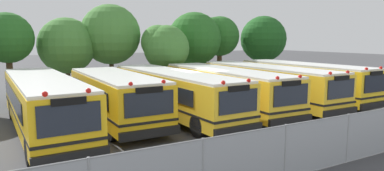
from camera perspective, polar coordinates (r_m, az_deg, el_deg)
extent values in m
plane|color=#424244|center=(20.15, 1.20, -4.42)|extent=(160.00, 160.00, 0.00)
cube|color=yellow|center=(17.03, -23.38, -2.59)|extent=(2.73, 11.22, 2.07)
cube|color=white|center=(16.88, -23.58, 1.07)|extent=(2.67, 11.00, 0.12)
cube|color=black|center=(11.82, -19.23, -11.10)|extent=(2.45, 0.23, 0.36)
cube|color=black|center=(11.54, -19.56, -5.23)|extent=(1.96, 0.12, 0.99)
cube|color=black|center=(17.47, -19.63, -1.05)|extent=(0.30, 8.70, 0.75)
cube|color=black|center=(17.16, -27.61, -1.65)|extent=(0.30, 8.70, 0.75)
cube|color=black|center=(17.10, -23.31, -3.96)|extent=(2.75, 11.33, 0.10)
sphere|color=red|center=(11.69, -16.76, -0.84)|extent=(0.18, 0.18, 0.18)
sphere|color=red|center=(11.44, -23.15, -1.32)|extent=(0.18, 0.18, 0.18)
cube|color=black|center=(11.42, -19.68, -2.49)|extent=(1.08, 0.11, 0.24)
cylinder|color=black|center=(13.42, -16.11, -8.82)|extent=(0.31, 1.01, 1.00)
cylinder|color=black|center=(13.07, -25.21, -9.73)|extent=(0.31, 1.01, 1.00)
cylinder|color=black|center=(21.01, -21.85, -3.09)|extent=(0.31, 1.01, 1.00)
cylinder|color=black|center=(20.79, -27.60, -3.53)|extent=(0.31, 1.01, 1.00)
cube|color=yellow|center=(17.93, -12.60, -1.72)|extent=(2.54, 9.01, 2.02)
cube|color=white|center=(17.79, -12.70, 1.68)|extent=(2.49, 8.83, 0.12)
cube|color=black|center=(13.90, -6.87, -7.86)|extent=(2.58, 0.16, 0.36)
cube|color=black|center=(13.67, -7.04, -2.99)|extent=(2.08, 0.06, 0.97)
cube|color=black|center=(18.57, -9.11, -0.30)|extent=(0.05, 7.02, 0.73)
cube|color=black|center=(17.85, -16.86, -0.87)|extent=(0.05, 7.02, 0.73)
cube|color=black|center=(18.00, -12.56, -2.99)|extent=(2.57, 9.10, 0.10)
sphere|color=red|center=(13.98, -4.73, 0.62)|extent=(0.18, 0.18, 0.18)
sphere|color=red|center=(13.46, -10.11, 0.24)|extent=(0.18, 0.18, 0.18)
cube|color=black|center=(13.57, -7.06, -0.74)|extent=(1.14, 0.08, 0.24)
cylinder|color=black|center=(15.65, -5.15, -6.17)|extent=(0.28, 1.00, 1.00)
cylinder|color=black|center=(14.89, -13.12, -7.07)|extent=(0.28, 1.00, 1.00)
cylinder|color=black|center=(20.95, -11.76, -2.72)|extent=(0.28, 1.00, 1.00)
cylinder|color=black|center=(20.39, -17.80, -3.22)|extent=(0.28, 1.00, 1.00)
cube|color=yellow|center=(18.98, -3.20, -1.04)|extent=(2.72, 11.46, 2.01)
cube|color=white|center=(18.85, -3.23, 2.16)|extent=(2.66, 11.23, 0.12)
cube|color=black|center=(14.42, 7.74, -7.29)|extent=(2.44, 0.23, 0.36)
cube|color=black|center=(14.20, 7.70, -2.63)|extent=(1.96, 0.12, 0.96)
cube|color=black|center=(19.79, -0.51, 0.27)|extent=(0.29, 8.88, 0.72)
cube|color=black|center=(18.67, -6.94, -0.24)|extent=(0.29, 8.88, 0.72)
cube|color=black|center=(19.05, -3.19, -2.23)|extent=(2.74, 11.57, 0.10)
sphere|color=red|center=(14.62, 9.35, 0.81)|extent=(0.18, 0.18, 0.18)
sphere|color=red|center=(13.81, 5.19, 0.48)|extent=(0.18, 0.18, 0.18)
cube|color=black|center=(14.10, 7.77, -0.48)|extent=(1.08, 0.11, 0.24)
cylinder|color=black|center=(16.18, 7.38, -5.73)|extent=(0.31, 1.01, 1.00)
cylinder|color=black|center=(14.99, 1.01, -6.76)|extent=(0.31, 1.01, 1.00)
cylinder|color=black|center=(23.02, -5.42, -1.64)|extent=(0.31, 1.01, 1.00)
cylinder|color=black|center=(22.20, -10.34, -2.09)|extent=(0.31, 1.01, 1.00)
cube|color=yellow|center=(20.62, 5.37, -0.36)|extent=(2.79, 11.01, 2.00)
cube|color=white|center=(20.49, 5.40, 2.58)|extent=(2.73, 10.79, 0.12)
cube|color=black|center=(16.50, 16.01, -5.60)|extent=(2.54, 0.23, 0.36)
cube|color=black|center=(16.31, 16.05, -1.52)|extent=(2.04, 0.12, 0.96)
cube|color=black|center=(21.53, 7.75, 0.81)|extent=(0.27, 8.54, 0.72)
cube|color=black|center=(20.17, 1.91, 0.41)|extent=(0.27, 8.54, 0.72)
cube|color=black|center=(20.68, 5.35, -1.46)|extent=(2.81, 11.12, 0.10)
sphere|color=red|center=(16.81, 17.43, 1.44)|extent=(0.18, 0.18, 0.18)
sphere|color=red|center=(15.86, 13.95, 1.21)|extent=(0.18, 0.18, 0.18)
cube|color=black|center=(16.23, 16.14, 0.35)|extent=(1.12, 0.11, 0.24)
cylinder|color=black|center=(18.29, 15.31, -4.36)|extent=(0.31, 1.01, 1.00)
cylinder|color=black|center=(16.88, 9.82, -5.21)|extent=(0.31, 1.01, 1.00)
cylinder|color=black|center=(24.40, 2.77, -1.08)|extent=(0.31, 1.01, 1.00)
cylinder|color=black|center=(23.37, -1.89, -1.47)|extent=(0.31, 1.01, 1.00)
cube|color=yellow|center=(22.87, 12.16, 0.34)|extent=(2.49, 11.21, 2.03)
cube|color=white|center=(22.76, 12.24, 3.03)|extent=(2.44, 10.99, 0.12)
cube|color=black|center=(19.18, 23.35, -4.08)|extent=(2.46, 0.18, 0.36)
cube|color=black|center=(19.01, 23.43, -0.51)|extent=(1.98, 0.07, 0.97)
cube|color=black|center=(23.87, 13.93, 1.38)|extent=(0.10, 8.73, 0.73)
cube|color=black|center=(22.27, 9.30, 1.06)|extent=(0.10, 8.73, 0.73)
cube|color=black|center=(22.92, 12.13, -0.66)|extent=(2.51, 11.33, 0.10)
sphere|color=red|center=(19.55, 24.35, 2.05)|extent=(0.18, 0.18, 0.18)
sphere|color=red|center=(18.51, 21.90, 1.89)|extent=(0.18, 0.18, 0.18)
cube|color=black|center=(18.94, 23.54, 1.13)|extent=(1.09, 0.09, 0.24)
cylinder|color=black|center=(20.90, 21.94, -3.15)|extent=(0.29, 1.00, 1.00)
cylinder|color=black|center=(19.31, 17.95, -3.83)|extent=(0.29, 1.00, 1.00)
cylinder|color=black|center=(26.56, 8.44, -0.43)|extent=(0.29, 1.00, 1.00)
cylinder|color=black|center=(25.33, 4.60, -0.77)|extent=(0.29, 1.00, 1.00)
cube|color=yellow|center=(25.02, 17.93, 0.83)|extent=(2.53, 10.36, 2.09)
cube|color=white|center=(24.92, 18.04, 3.35)|extent=(2.48, 10.16, 0.12)
cube|color=black|center=(22.02, 27.99, -2.89)|extent=(2.51, 0.18, 0.36)
cube|color=black|center=(21.87, 28.09, 0.32)|extent=(2.01, 0.07, 1.00)
cube|color=black|center=(26.11, 19.31, 1.79)|extent=(0.10, 8.07, 0.75)
cube|color=black|center=(24.28, 15.46, 1.52)|extent=(0.10, 8.07, 0.75)
cube|color=black|center=(25.07, 17.89, -0.11)|extent=(2.56, 10.47, 0.10)
sphere|color=red|center=(22.46, 28.77, 2.58)|extent=(0.18, 0.18, 0.18)
sphere|color=red|center=(21.31, 26.88, 2.47)|extent=(0.18, 0.18, 0.18)
cube|color=black|center=(21.81, 28.21, 1.80)|extent=(1.11, 0.09, 0.24)
cylinder|color=black|center=(23.71, 26.39, -2.15)|extent=(0.29, 1.00, 1.00)
cylinder|color=black|center=(21.95, 23.22, -2.72)|extent=(0.29, 1.00, 1.00)
cylinder|color=black|center=(28.23, 14.27, -0.10)|extent=(0.29, 1.00, 1.00)
cylinder|color=black|center=(26.77, 10.93, -0.42)|extent=(0.29, 1.00, 1.00)
cylinder|color=#4C3823|center=(25.74, -27.81, 0.80)|extent=(0.39, 0.39, 3.06)
sphere|color=#286623|center=(25.59, -28.21, 6.97)|extent=(3.30, 3.30, 3.30)
sphere|color=#286623|center=(25.48, -28.32, 7.84)|extent=(2.20, 2.20, 2.20)
cylinder|color=#4C3823|center=(27.11, -19.77, 0.64)|extent=(0.34, 0.34, 2.20)
sphere|color=#478438|center=(26.92, -20.03, 6.21)|extent=(4.09, 4.09, 4.09)
sphere|color=#478438|center=(26.90, -19.65, 6.68)|extent=(3.08, 3.08, 3.08)
cylinder|color=#4C3823|center=(27.82, -13.12, 1.72)|extent=(0.35, 0.35, 2.82)
sphere|color=#478438|center=(27.68, -13.32, 8.21)|extent=(4.63, 4.63, 4.63)
sphere|color=#478438|center=(28.11, -12.13, 8.06)|extent=(3.35, 3.35, 3.35)
cylinder|color=#4C3823|center=(26.69, -4.20, 0.99)|extent=(0.45, 0.45, 2.21)
sphere|color=#478438|center=(26.51, -4.25, 6.19)|extent=(3.50, 3.50, 3.50)
sphere|color=#478438|center=(26.61, -5.61, 7.13)|extent=(2.65, 2.65, 2.65)
cylinder|color=#4C3823|center=(30.19, 0.38, 2.05)|extent=(0.28, 0.28, 2.46)
sphere|color=#286623|center=(30.04, 0.39, 7.68)|extent=(4.63, 4.63, 4.63)
sphere|color=#286623|center=(30.15, 1.35, 7.78)|extent=(3.05, 3.05, 3.05)
cylinder|color=#4C3823|center=(32.35, 4.54, 2.97)|extent=(0.46, 0.46, 3.09)
sphere|color=#286623|center=(32.24, 4.59, 8.13)|extent=(3.65, 3.65, 3.65)
sphere|color=#286623|center=(31.73, 3.58, 8.94)|extent=(2.55, 2.55, 2.55)
cylinder|color=#4C3823|center=(34.10, 11.56, 2.64)|extent=(0.34, 0.34, 2.57)
sphere|color=#1E561E|center=(33.97, 11.69, 7.56)|extent=(4.36, 4.36, 4.36)
sphere|color=#1E561E|center=(33.50, 10.88, 7.81)|extent=(3.21, 3.21, 3.21)
cylinder|color=#9EA0A3|center=(9.25, 1.79, -13.82)|extent=(0.07, 0.07, 1.73)
cylinder|color=#9EA0A3|center=(10.96, 15.11, -10.59)|extent=(0.07, 0.07, 1.73)
cylinder|color=#9EA0A3|center=(13.09, 24.29, -7.99)|extent=(0.07, 0.07, 1.73)
cube|color=#ADB2B7|center=(13.09, 24.29, -7.99)|extent=(23.23, 0.02, 1.69)
cylinder|color=#9EA0A3|center=(12.90, 24.50, -4.41)|extent=(23.23, 0.04, 0.04)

